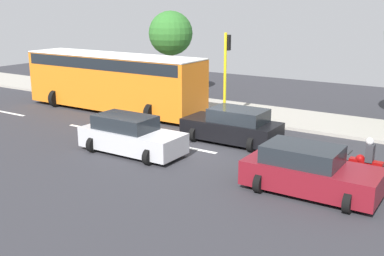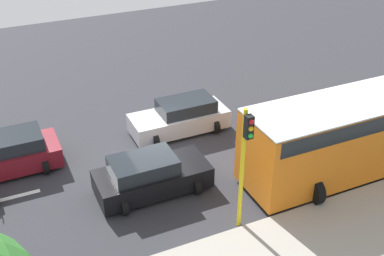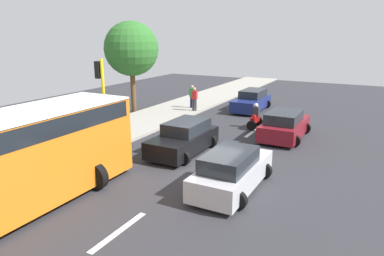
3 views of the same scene
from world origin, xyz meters
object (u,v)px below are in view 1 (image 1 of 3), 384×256
at_px(street_tree_north, 171,34).
at_px(car_maroon, 309,171).
at_px(city_bus, 113,78).
at_px(motorcycle, 366,162).
at_px(traffic_light_corner, 226,64).
at_px(car_black, 233,126).
at_px(car_silver, 131,136).

bearing_deg(street_tree_north, car_maroon, -130.28).
bearing_deg(city_bus, car_maroon, -112.82).
height_order(motorcycle, street_tree_north, street_tree_north).
bearing_deg(traffic_light_corner, street_tree_north, 55.16).
relative_size(car_black, car_silver, 0.97).
distance_m(motorcycle, traffic_light_corner, 9.55).
bearing_deg(car_silver, city_bus, 46.86).
height_order(car_maroon, car_silver, same).
bearing_deg(street_tree_north, traffic_light_corner, -124.84).
bearing_deg(car_maroon, car_black, 51.99).
bearing_deg(city_bus, street_tree_north, 1.27).
bearing_deg(car_black, car_silver, 142.30).
relative_size(car_maroon, motorcycle, 2.76).
relative_size(car_silver, traffic_light_corner, 0.97).
height_order(car_maroon, city_bus, city_bus).
height_order(car_silver, street_tree_north, street_tree_north).
xyz_separation_m(car_silver, street_tree_north, (11.30, 6.01, 3.27)).
xyz_separation_m(car_silver, traffic_light_corner, (6.65, -0.68, 2.22)).
xyz_separation_m(traffic_light_corner, street_tree_north, (4.66, 6.69, 1.05)).
relative_size(car_silver, motorcycle, 2.85).
height_order(city_bus, traffic_light_corner, traffic_light_corner).
bearing_deg(traffic_light_corner, motorcycle, -120.24).
bearing_deg(car_black, city_bus, 77.31).
distance_m(car_black, car_silver, 4.51).
bearing_deg(car_black, motorcycle, -104.98).
distance_m(city_bus, traffic_light_corner, 6.75).
relative_size(city_bus, motorcycle, 7.19).
xyz_separation_m(motorcycle, traffic_light_corner, (4.67, 8.01, 2.29)).
xyz_separation_m(car_black, car_maroon, (-3.65, -4.68, 0.00)).
relative_size(car_maroon, city_bus, 0.38).
bearing_deg(car_maroon, street_tree_north, 49.72).
relative_size(car_black, street_tree_north, 0.77).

